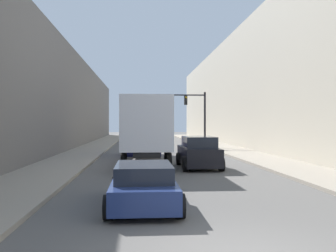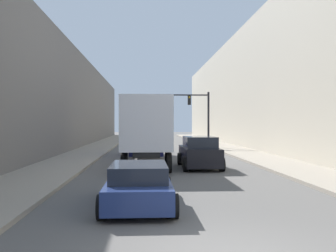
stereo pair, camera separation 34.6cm
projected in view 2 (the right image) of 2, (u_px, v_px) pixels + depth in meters
The scene contains 8 objects.
sidewalk_right at pixel (225, 147), 36.97m from camera, with size 3.21×80.00×0.15m.
sidewalk_left at pixel (97, 148), 36.22m from camera, with size 3.21×80.00×0.15m.
building_right at pixel (271, 88), 37.20m from camera, with size 6.00×80.00×12.04m.
building_left at pixel (48, 100), 35.92m from camera, with size 6.00×80.00×9.44m.
semi_truck at pixel (146, 128), 23.72m from camera, with size 2.54×12.74×3.81m.
sedan_car at pixel (139, 185), 11.12m from camera, with size 2.08×4.46×1.26m.
suv_car at pixel (199, 153), 20.59m from camera, with size 2.10×4.58×1.73m.
traffic_signal_gantry at pixel (186, 107), 36.38m from camera, with size 7.65×0.35×5.52m.
Camera 2 is at (-1.54, -6.55, 2.45)m, focal length 40.00 mm.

